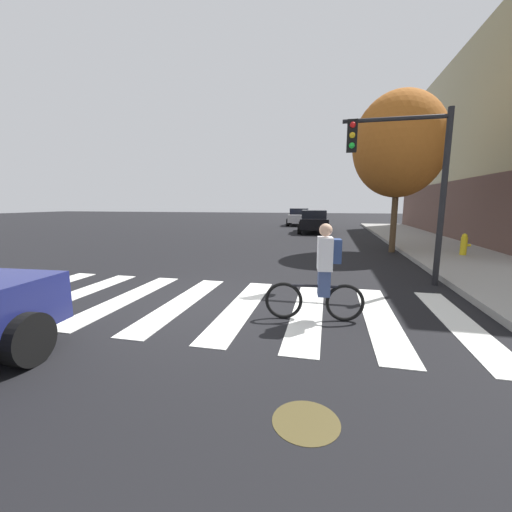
{
  "coord_description": "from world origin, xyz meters",
  "views": [
    {
      "loc": [
        2.6,
        -5.79,
        2.03
      ],
      "look_at": [
        1.01,
        1.19,
        0.83
      ],
      "focal_mm": 22.31,
      "sensor_mm": 36.0,
      "label": 1
    }
  ],
  "objects": [
    {
      "name": "sedan_far",
      "position": [
        -0.02,
        23.51,
        0.79
      ],
      "size": [
        2.23,
        4.51,
        1.54
      ],
      "color": "#B7B7BC",
      "rests_on": "ground"
    },
    {
      "name": "sedan_mid",
      "position": [
        1.59,
        16.51,
        0.79
      ],
      "size": [
        2.31,
        4.55,
        1.54
      ],
      "color": "black",
      "rests_on": "ground"
    },
    {
      "name": "traffic_light_near",
      "position": [
        4.41,
        2.73,
        2.86
      ],
      "size": [
        2.47,
        0.28,
        4.2
      ],
      "color": "black",
      "rests_on": "ground"
    },
    {
      "name": "street_tree_near",
      "position": [
        5.2,
        8.23,
        4.27
      ],
      "size": [
        3.56,
        3.56,
        6.33
      ],
      "color": "#4C3823",
      "rests_on": "ground"
    },
    {
      "name": "fire_hydrant",
      "position": [
        7.43,
        7.07,
        0.53
      ],
      "size": [
        0.33,
        0.22,
        0.78
      ],
      "color": "gold",
      "rests_on": "sidewalk"
    },
    {
      "name": "cyclist",
      "position": [
        2.52,
        -0.37,
        0.84
      ],
      "size": [
        1.71,
        0.38,
        1.69
      ],
      "color": "black",
      "rests_on": "ground"
    },
    {
      "name": "crosswalk_stripes",
      "position": [
        0.35,
        0.0,
        0.01
      ],
      "size": [
        9.52,
        3.71,
        0.01
      ],
      "color": "silver",
      "rests_on": "ground"
    },
    {
      "name": "ground_plane",
      "position": [
        0.0,
        0.0,
        0.0
      ],
      "size": [
        120.0,
        120.0,
        0.0
      ],
      "primitive_type": "plane",
      "color": "black"
    },
    {
      "name": "manhole_cover",
      "position": [
        2.46,
        -3.07,
        0.0
      ],
      "size": [
        0.64,
        0.64,
        0.01
      ],
      "primitive_type": "cylinder",
      "color": "#473D1E",
      "rests_on": "ground"
    }
  ]
}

